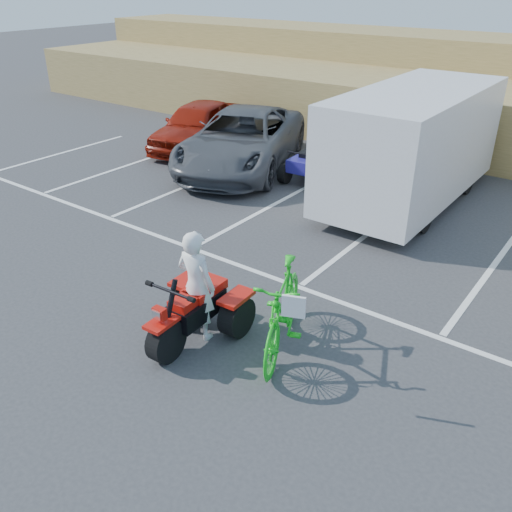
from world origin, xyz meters
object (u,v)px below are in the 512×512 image
Objects in this scene: red_car at (198,125)px; quad_atv_green at (407,195)px; grey_pickup at (242,140)px; rider at (196,285)px; quad_atv_blue at (307,181)px; cargo_trailer at (413,144)px; red_trike_atv at (194,338)px; green_dirt_bike at (283,310)px.

red_car is 2.86× the size of quad_atv_green.
grey_pickup reaches higher than red_car.
quad_atv_blue is (-2.45, 7.29, -0.92)m from rider.
cargo_trailer reaches higher than quad_atv_green.
cargo_trailer is 3.89× the size of quad_atv_green.
red_trike_atv is at bearing 90.00° from rider.
red_trike_atv is 1.59m from green_dirt_bike.
green_dirt_bike reaches higher than quad_atv_blue.
red_trike_atv is 0.30× the size of cargo_trailer.
green_dirt_bike is 1.57× the size of quad_atv_blue.
quad_atv_green is (0.27, 7.92, -0.92)m from rider.
red_trike_atv is 8.08m from quad_atv_green.
rider reaches higher than green_dirt_bike.
rider is 1.19× the size of quad_atv_green.
grey_pickup is 1.35× the size of red_car.
red_car is at bearing 169.10° from quad_atv_blue.
rider is 0.79× the size of green_dirt_bike.
rider reaches higher than red_trike_atv.
cargo_trailer is (5.10, 0.26, 0.69)m from grey_pickup.
rider is at bearing -74.35° from quad_atv_blue.
red_trike_atv is 8.76m from grey_pickup.
red_trike_atv is 7.84m from quad_atv_blue.
red_trike_atv is 0.77× the size of green_dirt_bike.
red_car reaches higher than red_trike_atv.
grey_pickup reaches higher than quad_atv_green.
green_dirt_bike is 0.39× the size of grey_pickup.
grey_pickup reaches higher than quad_atv_blue.
rider is at bearing -62.89° from red_car.
red_car is (-7.13, 8.10, 0.76)m from red_trike_atv.
quad_atv_green is (2.71, 0.63, 0.00)m from quad_atv_blue.
quad_atv_green is at bearing 76.05° from green_dirt_bike.
red_car reaches higher than quad_atv_blue.
red_car is 7.43m from quad_atv_green.
red_car is 7.59m from cargo_trailer.
red_car is 0.74× the size of cargo_trailer.
green_dirt_bike is (1.27, 0.67, 0.70)m from red_trike_atv.
red_trike_atv is 0.97× the size of rider.
cargo_trailer reaches higher than red_car.
green_dirt_bike is at bearing -101.09° from quad_atv_green.
quad_atv_green is at bearing -12.06° from grey_pickup.
grey_pickup is 3.87× the size of quad_atv_green.
green_dirt_bike is 7.51m from quad_atv_green.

